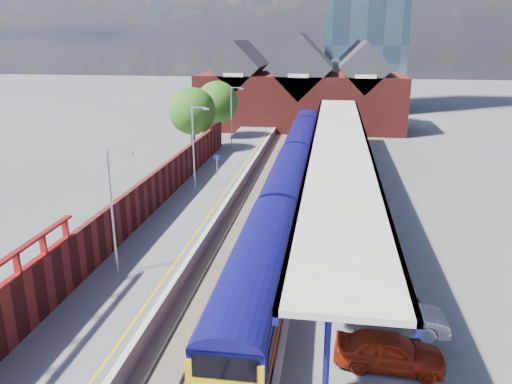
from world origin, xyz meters
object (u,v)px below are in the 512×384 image
Objects in this scene: lamp_post_c at (195,143)px; platform_sign at (217,164)px; parked_car_red at (389,351)px; parked_car_blue at (361,239)px; parked_car_silver at (394,316)px; parked_car_dark at (380,297)px; lamp_post_b at (114,205)px; train at (296,158)px; lamp_post_d at (233,114)px.

platform_sign is at bearing 55.74° from lamp_post_c.
platform_sign is 27.12m from parked_car_red.
lamp_post_c is 17.25m from parked_car_blue.
parked_car_dark is at bearing 10.44° from parked_car_silver.
lamp_post_c is at bearing -124.26° from platform_sign.
parked_car_blue is (-1.01, 9.04, -0.19)m from parked_car_silver.
parked_car_blue is (13.27, 5.53, -3.44)m from lamp_post_b.
lamp_post_c is 1.79× the size of parked_car_dark.
train is 25.89m from parked_car_dark.
parked_car_silver is (14.27, -19.51, -3.24)m from lamp_post_c.
lamp_post_b is 15.05m from parked_car_silver.
parked_car_blue is (13.27, -10.47, -3.44)m from lamp_post_c.
lamp_post_b and lamp_post_c have the same top height.
train is 18.93m from parked_car_blue.
train is 9.42× the size of lamp_post_b.
platform_sign is 0.63× the size of parked_car_blue.
lamp_post_d is 14.25m from platform_sign.
lamp_post_c reaches higher than parked_car_dark.
parked_car_dark is at bearing -6.27° from lamp_post_b.
lamp_post_b is 1.00× the size of lamp_post_d.
parked_car_dark is at bearing -76.61° from train.
lamp_post_c is at bearing 90.00° from lamp_post_b.
parked_car_silver is (6.42, -27.17, -0.37)m from train.
parked_car_silver is (12.91, -21.51, -0.94)m from platform_sign.
lamp_post_d is 1.79× the size of parked_car_dark.
lamp_post_c is at bearing 34.57° from parked_car_silver.
lamp_post_d is 38.41m from parked_car_silver.
lamp_post_d is at bearing 25.14° from parked_car_blue.
lamp_post_c is 2.80× the size of platform_sign.
parked_car_blue is at bearing 11.58° from parked_car_dark.
parked_car_red is 1.09× the size of parked_car_dark.
parked_car_red is at bearing -62.67° from platform_sign.
parked_car_blue is at bearing -38.28° from lamp_post_c.
train is 11.81m from lamp_post_d.
train is at bearing 71.63° from lamp_post_b.
lamp_post_d is at bearing 90.00° from lamp_post_b.
lamp_post_d is at bearing 95.56° from platform_sign.
lamp_post_c is at bearing -135.72° from train.
parked_car_dark is (-0.42, 1.99, -0.18)m from parked_car_silver.
lamp_post_c is at bearing 45.18° from parked_car_dark.
lamp_post_d is at bearing 29.31° from parked_car_dark.
parked_car_silver reaches higher than parked_car_dark.
lamp_post_d is at bearing 22.94° from parked_car_red.
platform_sign is (1.36, 2.00, -2.30)m from lamp_post_c.
train is 8.63m from platform_sign.
train is 9.42× the size of lamp_post_d.
parked_car_blue is at bearing -46.33° from platform_sign.
lamp_post_d reaches higher than train.
parked_car_silver is (14.27, -3.51, -3.24)m from lamp_post_b.
platform_sign is at bearing 30.34° from parked_car_red.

